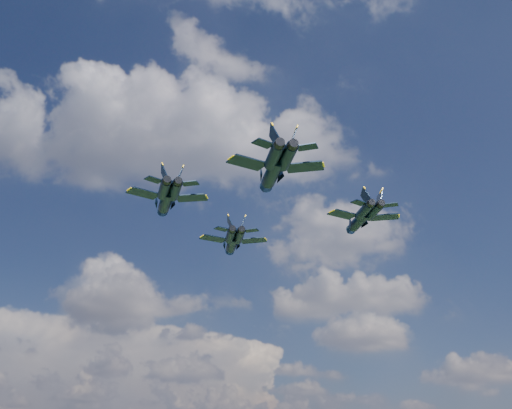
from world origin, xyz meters
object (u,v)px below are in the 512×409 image
object	(u,v)px
jet_left	(166,201)
jet_slot	(272,173)
jet_right	(359,221)
jet_lead	(232,244)

from	to	relation	value
jet_left	jet_slot	world-z (taller)	jet_left
jet_right	jet_slot	distance (m)	25.76
jet_left	jet_slot	size ratio (longest dim) A/B	0.95
jet_lead	jet_right	distance (m)	25.93
jet_slot	jet_lead	bearing A→B (deg)	91.35
jet_right	jet_slot	bearing A→B (deg)	-136.24
jet_slot	jet_right	bearing A→B (deg)	44.12
jet_lead	jet_left	distance (m)	23.33
jet_right	jet_slot	size ratio (longest dim) A/B	0.92
jet_lead	jet_right	bearing A→B (deg)	-39.92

